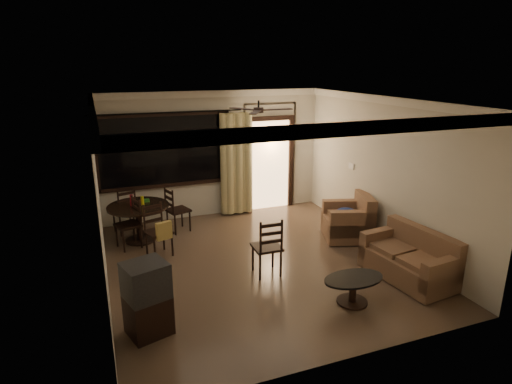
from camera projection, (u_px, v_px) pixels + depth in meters
name	position (u px, v px, depth m)	size (l,w,h in m)	color
ground	(258.00, 263.00, 7.50)	(5.50, 5.50, 0.00)	#7F6651
room_shell	(254.00, 141.00, 8.76)	(5.50, 6.70, 5.50)	beige
dining_table	(139.00, 213.00, 8.28)	(1.17, 1.17, 0.95)	black
dining_chair_west	(129.00, 233.00, 8.06)	(0.53, 0.53, 0.95)	black
dining_chair_east	(178.00, 218.00, 8.86)	(0.53, 0.53, 0.95)	black
dining_chair_south	(159.00, 240.00, 7.71)	(0.53, 0.56, 0.95)	black
dining_chair_north	(125.00, 219.00, 8.77)	(0.53, 0.53, 0.95)	black
tv_cabinet	(147.00, 299.00, 5.42)	(0.62, 0.59, 0.98)	black
sofa	(411.00, 260.00, 6.89)	(0.95, 1.57, 0.79)	#4D2924
armchair	(350.00, 221.00, 8.46)	(1.10, 1.10, 0.88)	#4D2924
coffee_table	(353.00, 286.00, 6.18)	(0.92, 0.55, 0.40)	black
side_chair	(267.00, 257.00, 7.03)	(0.46, 0.46, 1.00)	black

